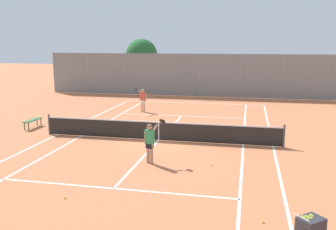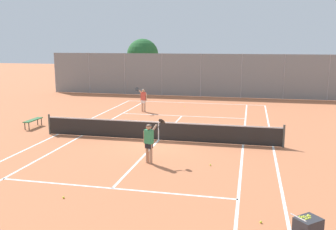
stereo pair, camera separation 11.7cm
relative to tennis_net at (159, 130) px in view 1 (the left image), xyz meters
name	(u,v)px [view 1 (the left image)]	position (x,y,z in m)	size (l,w,h in m)	color
ground_plane	(159,140)	(0.00, 0.00, -0.51)	(120.00, 120.00, 0.00)	#C67047
court_line_markings	(159,140)	(0.00, 0.00, -0.51)	(11.10, 23.90, 0.01)	white
tennis_net	(159,130)	(0.00, 0.00, 0.00)	(12.00, 0.10, 1.07)	#474C47
player_near_side	(150,141)	(0.50, -3.54, 0.42)	(0.85, 0.68, 1.77)	tan
player_far_left	(143,99)	(-2.91, 7.30, 0.42)	(0.74, 0.72, 1.77)	#D8A884
loose_tennis_ball_0	(211,165)	(2.94, -3.35, -0.48)	(0.07, 0.07, 0.07)	#D1DB33
loose_tennis_ball_1	(184,106)	(-0.45, 9.97, -0.48)	(0.07, 0.07, 0.07)	#D1DB33
loose_tennis_ball_2	(263,222)	(4.78, -7.84, -0.48)	(0.07, 0.07, 0.07)	#D1DB33
loose_tennis_ball_3	(65,198)	(-1.20, -7.50, -0.48)	(0.07, 0.07, 0.07)	#D1DB33
courtside_bench	(33,121)	(-7.67, 1.21, -0.10)	(0.36, 1.50, 0.47)	#2D6638
back_fence	(200,75)	(0.00, 15.60, 1.40)	(28.46, 0.08, 3.82)	gray
tree_behind_left	(142,55)	(-6.45, 19.45, 2.98)	(3.18, 3.18, 5.15)	brown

